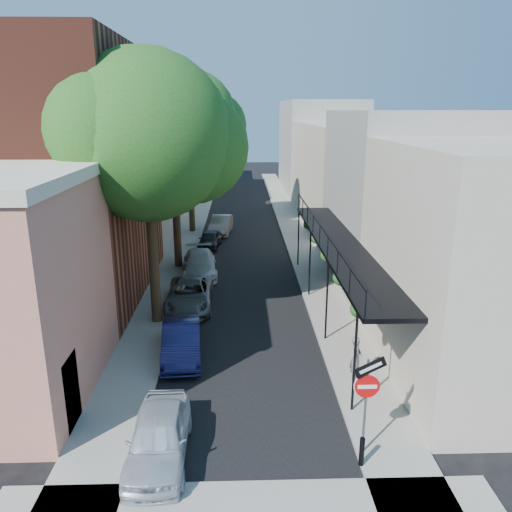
{
  "coord_description": "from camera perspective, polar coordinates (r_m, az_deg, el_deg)",
  "views": [
    {
      "loc": [
        -0.08,
        -10.37,
        9.02
      ],
      "look_at": [
        0.58,
        10.81,
        2.8
      ],
      "focal_mm": 35.0,
      "sensor_mm": 36.0,
      "label": 1
    }
  ],
  "objects": [
    {
      "name": "sign_post",
      "position": [
        13.71,
        12.58,
        -14.71
      ],
      "size": [
        0.89,
        0.17,
        2.99
      ],
      "color": "#595B60",
      "rests_on": "ground"
    },
    {
      "name": "buildings_right",
      "position": [
        41.13,
        11.14,
        9.65
      ],
      "size": [
        9.8,
        55.0,
        10.0
      ],
      "color": "beige",
      "rests_on": "ground"
    },
    {
      "name": "pedestrian",
      "position": [
        17.68,
        11.36,
        -11.31
      ],
      "size": [
        0.57,
        0.67,
        1.57
      ],
      "primitive_type": "imported",
      "rotation": [
        0.0,
        0.0,
        1.18
      ],
      "color": "slate",
      "rests_on": "sidewalk_right"
    },
    {
      "name": "parked_car_f",
      "position": [
        37.82,
        -4.04,
        3.57
      ],
      "size": [
        1.82,
        4.19,
        1.34
      ],
      "primitive_type": "imported",
      "rotation": [
        0.0,
        0.0,
        -0.1
      ],
      "color": "gray",
      "rests_on": "ground"
    },
    {
      "name": "ground",
      "position": [
        13.74,
        -1.1,
        -24.67
      ],
      "size": [
        160.0,
        160.0,
        0.0
      ],
      "primitive_type": "plane",
      "color": "black",
      "rests_on": "ground"
    },
    {
      "name": "buildings_left",
      "position": [
        40.41,
        -15.19,
        10.01
      ],
      "size": [
        10.1,
        59.1,
        12.0
      ],
      "color": "tan",
      "rests_on": "ground"
    },
    {
      "name": "parked_car_e",
      "position": [
        33.98,
        -5.3,
        1.9
      ],
      "size": [
        1.7,
        3.47,
        1.14
      ],
      "primitive_type": "imported",
      "rotation": [
        0.0,
        0.0,
        -0.11
      ],
      "color": "black",
      "rests_on": "ground"
    },
    {
      "name": "oak_far",
      "position": [
        37.78,
        -6.99,
        15.1
      ],
      "size": [
        7.7,
        7.0,
        11.9
      ],
      "color": "#332414",
      "rests_on": "ground"
    },
    {
      "name": "parked_car_a",
      "position": [
        14.35,
        -11.06,
        -19.62
      ],
      "size": [
        1.65,
        3.92,
        1.32
      ],
      "primitive_type": "imported",
      "rotation": [
        0.0,
        0.0,
        0.02
      ],
      "color": "#B3BDC7",
      "rests_on": "ground"
    },
    {
      "name": "parked_car_d",
      "position": [
        28.34,
        -6.45,
        -0.9
      ],
      "size": [
        2.28,
        4.7,
        1.32
      ],
      "primitive_type": "imported",
      "rotation": [
        0.0,
        0.0,
        0.1
      ],
      "color": "#BDBDC1",
      "rests_on": "ground"
    },
    {
      "name": "oak_mid",
      "position": [
        28.86,
        -8.61,
        12.29
      ],
      "size": [
        6.6,
        6.0,
        10.2
      ],
      "color": "#332414",
      "rests_on": "ground"
    },
    {
      "name": "parked_car_c",
      "position": [
        23.8,
        -7.61,
        -4.42
      ],
      "size": [
        2.18,
        4.59,
        1.26
      ],
      "primitive_type": "imported",
      "rotation": [
        0.0,
        0.0,
        0.02
      ],
      "color": "slate",
      "rests_on": "ground"
    },
    {
      "name": "sidewalk_left",
      "position": [
        41.53,
        -7.16,
        3.78
      ],
      "size": [
        2.0,
        64.0,
        0.12
      ],
      "primitive_type": "cube",
      "color": "gray",
      "rests_on": "ground"
    },
    {
      "name": "road_surface",
      "position": [
        41.36,
        -1.62,
        3.77
      ],
      "size": [
        6.0,
        64.0,
        0.01
      ],
      "primitive_type": "cube",
      "color": "black",
      "rests_on": "ground"
    },
    {
      "name": "sidewalk_right",
      "position": [
        41.55,
        3.91,
        3.88
      ],
      "size": [
        2.0,
        64.0,
        0.12
      ],
      "primitive_type": "cube",
      "color": "gray",
      "rests_on": "ground"
    },
    {
      "name": "oak_near",
      "position": [
        20.92,
        -11.1,
        12.94
      ],
      "size": [
        7.48,
        6.8,
        11.42
      ],
      "color": "#332414",
      "rests_on": "ground"
    },
    {
      "name": "bollard",
      "position": [
        14.14,
        11.99,
        -21.02
      ],
      "size": [
        0.14,
        0.14,
        0.8
      ],
      "primitive_type": "cylinder",
      "color": "black",
      "rests_on": "sidewalk_right"
    },
    {
      "name": "parked_car_b",
      "position": [
        19.29,
        -8.52,
        -9.52
      ],
      "size": [
        1.76,
        4.12,
        1.32
      ],
      "primitive_type": "imported",
      "rotation": [
        0.0,
        0.0,
        0.09
      ],
      "color": "#151643",
      "rests_on": "ground"
    }
  ]
}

